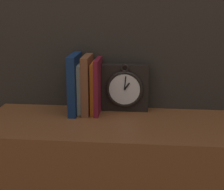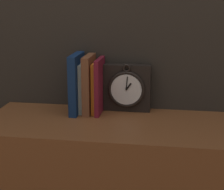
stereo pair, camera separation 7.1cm
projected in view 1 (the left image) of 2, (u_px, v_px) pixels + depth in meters
name	position (u px, v px, depth m)	size (l,w,h in m)	color
clock	(125.00, 88.00, 1.50)	(0.19, 0.06, 0.20)	black
book_slot0_navy	(75.00, 84.00, 1.46)	(0.03, 0.16, 0.23)	navy
book_slot1_white	(81.00, 88.00, 1.48)	(0.01, 0.12, 0.19)	silver
book_slot2_brown	(87.00, 84.00, 1.46)	(0.03, 0.14, 0.23)	brown
book_slot3_orange	(94.00, 87.00, 1.47)	(0.01, 0.12, 0.20)	orange
book_slot4_maroon	(98.00, 86.00, 1.46)	(0.02, 0.14, 0.22)	maroon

